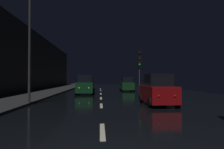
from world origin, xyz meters
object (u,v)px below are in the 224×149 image
Objects in this scene: traffic_light_far_right at (139,63)px; car_parked_right_near at (158,91)px; car_parked_right_far at (127,85)px; car_approaching_headlights at (85,85)px; streetlamp_overhead at (37,28)px.

traffic_light_far_right is 1.23× the size of car_parked_right_near.
car_parked_right_near reaches higher than car_parked_right_far.
car_approaching_headlights is at bearing -83.15° from traffic_light_far_right.
streetlamp_overhead is 1.96× the size of car_parked_right_far.
traffic_light_far_right is 10.83m from car_parked_right_near.
car_parked_right_far is at bearing 62.85° from streetlamp_overhead.
streetlamp_overhead is at bearing -14.80° from car_approaching_headlights.
traffic_light_far_right is 1.27× the size of car_parked_right_far.
car_parked_right_near is at bearing -180.00° from car_parked_right_far.
car_parked_right_near is at bearing -3.34° from streetlamp_overhead.
car_approaching_headlights is (2.48, 9.37, -3.97)m from streetlamp_overhead.
traffic_light_far_right reaches higher than car_parked_right_near.
traffic_light_far_right is 6.63m from car_approaching_headlights.
car_approaching_headlights reaches higher than car_parked_right_far.
car_approaching_headlights is at bearing 75.20° from streetlamp_overhead.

